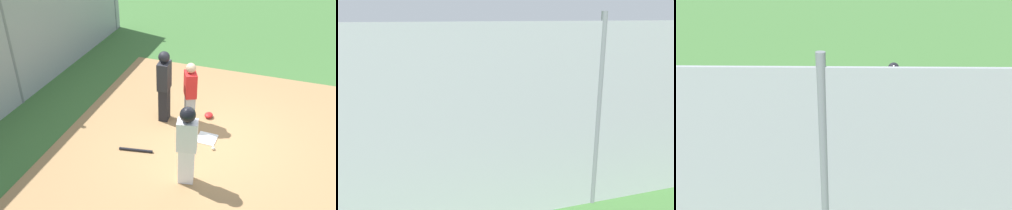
% 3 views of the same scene
% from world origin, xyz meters
% --- Properties ---
extents(ground_plane, '(140.00, 140.00, 0.00)m').
position_xyz_m(ground_plane, '(0.00, 0.00, 0.00)').
color(ground_plane, '#3D6B33').
extents(dirt_infield, '(7.20, 6.40, 0.03)m').
position_xyz_m(dirt_infield, '(0.00, 0.00, 0.01)').
color(dirt_infield, '#9E774C').
rests_on(dirt_infield, ground_plane).
extents(home_plate, '(0.46, 0.46, 0.02)m').
position_xyz_m(home_plate, '(0.00, 0.00, 0.04)').
color(home_plate, white).
rests_on(home_plate, dirt_infield).
extents(catcher, '(0.45, 0.40, 1.58)m').
position_xyz_m(catcher, '(-0.52, -0.57, 0.85)').
color(catcher, '#9E9EA3').
rests_on(catcher, dirt_infield).
extents(umpire, '(0.39, 0.28, 1.79)m').
position_xyz_m(umpire, '(-0.47, -1.20, 0.98)').
color(umpire, black).
rests_on(umpire, dirt_infield).
extents(runner, '(0.33, 0.42, 1.70)m').
position_xyz_m(runner, '(1.46, -0.06, 1.01)').
color(runner, silver).
rests_on(runner, dirt_infield).
extents(baseball_bat, '(0.18, 0.75, 0.06)m').
position_xyz_m(baseball_bat, '(0.94, -1.36, 0.06)').
color(baseball_bat, black).
rests_on(baseball_bat, dirt_infield).
extents(catcher_mask, '(0.24, 0.20, 0.12)m').
position_xyz_m(catcher_mask, '(-0.89, -0.18, 0.09)').
color(catcher_mask, red).
rests_on(catcher_mask, dirt_infield).
extents(baseball, '(0.07, 0.07, 0.07)m').
position_xyz_m(baseball, '(0.33, 0.23, 0.07)').
color(baseball, white).
rests_on(baseball, dirt_infield).
extents(backstop_fence, '(12.00, 0.10, 3.35)m').
position_xyz_m(backstop_fence, '(0.00, -5.03, 1.60)').
color(backstop_fence, '#93999E').
rests_on(backstop_fence, ground_plane).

